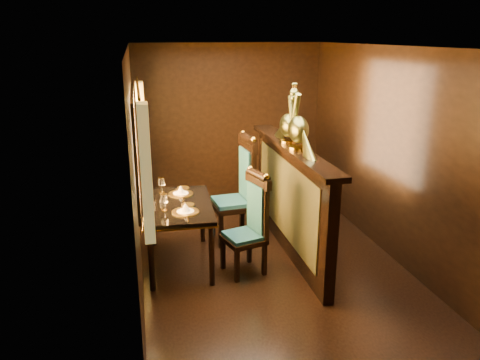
{
  "coord_description": "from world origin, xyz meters",
  "views": [
    {
      "loc": [
        -1.45,
        -4.85,
        2.63
      ],
      "look_at": [
        -0.3,
        0.31,
        0.97
      ],
      "focal_mm": 35.0,
      "sensor_mm": 36.0,
      "label": 1
    }
  ],
  "objects_px": {
    "peacock_left": "(299,118)",
    "chair_right": "(241,185)",
    "dining_table": "(178,209)",
    "chair_left": "(252,219)",
    "peacock_right": "(289,115)"
  },
  "relations": [
    {
      "from": "dining_table",
      "to": "peacock_left",
      "type": "bearing_deg",
      "value": -2.95
    },
    {
      "from": "dining_table",
      "to": "chair_left",
      "type": "relative_size",
      "value": 1.1
    },
    {
      "from": "chair_right",
      "to": "peacock_left",
      "type": "distance_m",
      "value": 1.3
    },
    {
      "from": "chair_left",
      "to": "peacock_right",
      "type": "relative_size",
      "value": 1.78
    },
    {
      "from": "dining_table",
      "to": "chair_left",
      "type": "distance_m",
      "value": 0.87
    },
    {
      "from": "dining_table",
      "to": "peacock_right",
      "type": "distance_m",
      "value": 1.72
    },
    {
      "from": "chair_right",
      "to": "peacock_left",
      "type": "height_order",
      "value": "peacock_left"
    },
    {
      "from": "dining_table",
      "to": "chair_right",
      "type": "bearing_deg",
      "value": 34.85
    },
    {
      "from": "peacock_left",
      "to": "chair_right",
      "type": "bearing_deg",
      "value": 126.4
    },
    {
      "from": "dining_table",
      "to": "chair_right",
      "type": "relative_size",
      "value": 0.93
    },
    {
      "from": "peacock_left",
      "to": "peacock_right",
      "type": "bearing_deg",
      "value": 90.0
    },
    {
      "from": "peacock_left",
      "to": "peacock_right",
      "type": "height_order",
      "value": "peacock_left"
    },
    {
      "from": "dining_table",
      "to": "chair_right",
      "type": "height_order",
      "value": "chair_right"
    },
    {
      "from": "peacock_left",
      "to": "peacock_right",
      "type": "xyz_separation_m",
      "value": [
        0.0,
        0.35,
        -0.03
      ]
    },
    {
      "from": "dining_table",
      "to": "peacock_left",
      "type": "height_order",
      "value": "peacock_left"
    }
  ]
}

